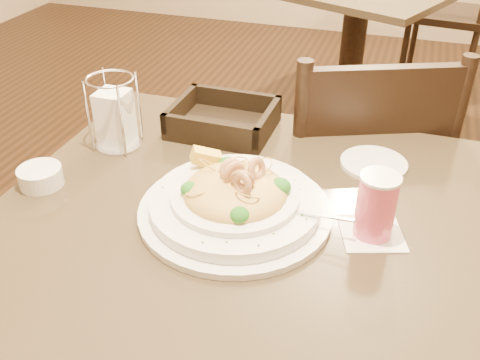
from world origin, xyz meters
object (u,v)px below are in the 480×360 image
(dining_chair_far, at_px, (448,8))
(bread_basket, at_px, (223,121))
(dining_chair_near, at_px, (351,191))
(pasta_bowl, at_px, (235,199))
(main_table, at_px, (237,318))
(side_plate, at_px, (374,163))
(napkin_caddy, at_px, (115,117))
(drink_glass, at_px, (376,206))
(background_table, at_px, (355,30))
(butter_ramekin, at_px, (41,176))

(dining_chair_far, relative_size, bread_basket, 4.09)
(dining_chair_near, xyz_separation_m, pasta_bowl, (-0.16, -0.52, 0.29))
(main_table, bearing_deg, bread_basket, 113.37)
(dining_chair_near, distance_m, side_plate, 0.38)
(main_table, relative_size, bread_basket, 3.96)
(bread_basket, bearing_deg, pasta_bowl, -66.55)
(main_table, relative_size, napkin_caddy, 5.64)
(drink_glass, bearing_deg, side_plate, 95.52)
(dining_chair_far, height_order, napkin_caddy, dining_chair_far)
(dining_chair_near, bearing_deg, napkin_caddy, 14.07)
(napkin_caddy, bearing_deg, drink_glass, -13.86)
(dining_chair_near, relative_size, drink_glass, 7.08)
(napkin_caddy, bearing_deg, background_table, 80.27)
(dining_chair_near, xyz_separation_m, side_plate, (0.06, -0.27, 0.26))
(pasta_bowl, bearing_deg, main_table, -67.37)
(dining_chair_far, height_order, side_plate, dining_chair_far)
(dining_chair_far, height_order, butter_ramekin, dining_chair_far)
(bread_basket, height_order, napkin_caddy, napkin_caddy)
(bread_basket, xyz_separation_m, butter_ramekin, (-0.26, -0.32, -0.00))
(background_table, xyz_separation_m, dining_chair_far, (0.44, 0.62, -0.02))
(main_table, distance_m, side_plate, 0.42)
(background_table, bearing_deg, main_table, -88.93)
(dining_chair_near, height_order, bread_basket, dining_chair_near)
(pasta_bowl, bearing_deg, side_plate, 48.46)
(background_table, distance_m, drink_glass, 1.92)
(pasta_bowl, bearing_deg, bread_basket, 113.45)
(dining_chair_near, bearing_deg, main_table, 51.98)
(pasta_bowl, bearing_deg, napkin_caddy, 154.01)
(pasta_bowl, bearing_deg, dining_chair_far, 80.65)
(side_plate, relative_size, butter_ramekin, 1.62)
(drink_glass, relative_size, napkin_caddy, 0.82)
(napkin_caddy, height_order, butter_ramekin, napkin_caddy)
(dining_chair_near, bearing_deg, pasta_bowl, 50.00)
(background_table, height_order, side_plate, side_plate)
(pasta_bowl, relative_size, butter_ramekin, 4.58)
(side_plate, xyz_separation_m, butter_ramekin, (-0.61, -0.27, 0.01))
(background_table, bearing_deg, pasta_bowl, -89.28)
(main_table, height_order, background_table, same)
(main_table, height_order, butter_ramekin, butter_ramekin)
(dining_chair_near, bearing_deg, butter_ramekin, 22.13)
(dining_chair_far, xyz_separation_m, drink_glass, (-0.17, -2.50, 0.32))
(background_table, xyz_separation_m, side_plate, (0.24, -1.65, 0.24))
(dining_chair_near, xyz_separation_m, bread_basket, (-0.29, -0.22, 0.28))
(drink_glass, distance_m, side_plate, 0.24)
(main_table, relative_size, side_plate, 6.57)
(dining_chair_near, bearing_deg, side_plate, 79.09)
(main_table, distance_m, drink_glass, 0.38)
(napkin_caddy, bearing_deg, side_plate, 9.38)
(dining_chair_far, bearing_deg, background_table, 61.15)
(bread_basket, distance_m, butter_ramekin, 0.42)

